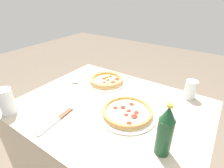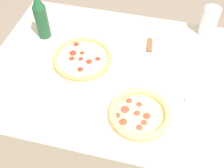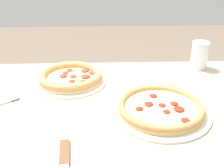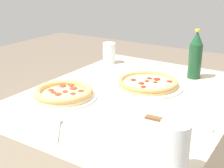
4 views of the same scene
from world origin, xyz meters
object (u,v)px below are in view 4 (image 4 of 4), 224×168
(pizza_salami, at_px, (148,83))
(glass_mango_juice, at_px, (109,53))
(pizza_margherita, at_px, (64,93))
(glass_orange_juice, at_px, (174,150))
(spoon, at_px, (57,127))
(knife, at_px, (175,123))
(beer_bottle, at_px, (195,55))

(pizza_salami, distance_m, glass_mango_juice, 0.43)
(pizza_margherita, bearing_deg, glass_mango_juice, 13.32)
(pizza_margherita, relative_size, glass_orange_juice, 1.90)
(pizza_margherita, xyz_separation_m, glass_orange_juice, (-0.23, -0.57, 0.05))
(glass_orange_juice, height_order, spoon, glass_orange_juice)
(knife, height_order, spoon, spoon)
(pizza_salami, height_order, spoon, pizza_salami)
(beer_bottle, bearing_deg, pizza_salami, 151.14)
(beer_bottle, relative_size, spoon, 1.66)
(glass_orange_juice, xyz_separation_m, glass_mango_juice, (0.77, 0.70, -0.01))
(pizza_salami, height_order, pizza_margherita, pizza_margherita)
(glass_mango_juice, distance_m, beer_bottle, 0.50)
(glass_orange_juice, relative_size, knife, 0.61)
(pizza_margherita, height_order, glass_orange_juice, glass_orange_juice)
(glass_orange_juice, height_order, knife, glass_orange_juice)
(pizza_margherita, height_order, knife, pizza_margherita)
(spoon, bearing_deg, glass_mango_juice, 20.54)
(spoon, bearing_deg, pizza_salami, -8.87)
(pizza_margherita, bearing_deg, pizza_salami, -37.58)
(beer_bottle, distance_m, knife, 0.53)
(pizza_salami, bearing_deg, glass_orange_juice, -147.67)
(knife, bearing_deg, glass_mango_juice, 49.82)
(pizza_salami, distance_m, spoon, 0.52)
(glass_mango_juice, relative_size, spoon, 0.80)
(glass_orange_juice, relative_size, beer_bottle, 0.61)
(glass_mango_juice, bearing_deg, beer_bottle, -89.43)
(pizza_margherita, xyz_separation_m, glass_mango_juice, (0.54, 0.13, 0.03))
(pizza_salami, relative_size, knife, 1.33)
(glass_orange_juice, xyz_separation_m, beer_bottle, (0.78, 0.21, 0.04))
(pizza_salami, bearing_deg, glass_mango_juice, 57.17)
(glass_orange_juice, bearing_deg, spoon, 86.86)
(pizza_salami, relative_size, spoon, 2.18)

